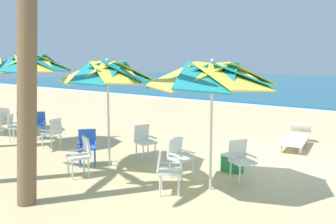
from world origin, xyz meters
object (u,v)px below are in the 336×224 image
object	(u,v)px
plastic_chair_0	(166,168)
plastic_chair_3	(81,154)
beach_umbrella_0	(212,76)
plastic_chair_4	(87,145)
plastic_chair_2	(179,155)
beach_umbrella_2	(31,64)
plastic_chair_8	(53,131)
beach_umbrella_1	(107,73)
plastic_chair_7	(38,123)
plastic_chair_1	(241,158)
plastic_chair_6	(15,126)
cooler_box	(233,163)
sun_lounger_1	(296,137)
plastic_chair_5	(144,140)
palm_tree_1	(26,18)
plastic_chair_9	(2,119)

from	to	relation	value
plastic_chair_0	plastic_chair_3	distance (m)	2.17
beach_umbrella_0	plastic_chair_4	xyz separation A→B (m)	(-3.28, -0.36, -1.74)
plastic_chair_2	beach_umbrella_2	distance (m)	5.44
plastic_chair_3	plastic_chair_8	size ratio (longest dim) A/B	1.00
beach_umbrella_2	plastic_chair_2	bearing A→B (deg)	3.58
beach_umbrella_0	plastic_chair_8	world-z (taller)	beach_umbrella_0
beach_umbrella_0	beach_umbrella_1	xyz separation A→B (m)	(-2.79, -0.10, -0.01)
beach_umbrella_2	plastic_chair_7	world-z (taller)	beach_umbrella_2
beach_umbrella_1	plastic_chair_1	bearing A→B (deg)	17.16
plastic_chair_6	cooler_box	world-z (taller)	plastic_chair_6
plastic_chair_0	sun_lounger_1	bearing A→B (deg)	83.36
plastic_chair_1	plastic_chair_6	world-z (taller)	same
plastic_chair_0	plastic_chair_7	bearing A→B (deg)	168.33
plastic_chair_5	plastic_chair_0	bearing A→B (deg)	-38.85
plastic_chair_7	sun_lounger_1	bearing A→B (deg)	30.04
plastic_chair_6	plastic_chair_3	bearing A→B (deg)	-12.00
plastic_chair_0	plastic_chair_7	xyz separation A→B (m)	(-6.34, 1.31, 0.00)
plastic_chair_2	beach_umbrella_1	world-z (taller)	beach_umbrella_1
sun_lounger_1	plastic_chair_7	bearing A→B (deg)	-149.96
plastic_chair_5	plastic_chair_2	bearing A→B (deg)	-22.71
plastic_chair_4	plastic_chair_7	world-z (taller)	same
plastic_chair_1	plastic_chair_2	bearing A→B (deg)	-152.96
sun_lounger_1	palm_tree_1	xyz separation A→B (m)	(-2.27, -7.11, 2.97)
plastic_chair_0	plastic_chair_8	xyz separation A→B (m)	(-4.83, 0.83, 0.00)
plastic_chair_4	plastic_chair_9	size ratio (longest dim) A/B	1.00
beach_umbrella_0	sun_lounger_1	distance (m)	5.02
plastic_chair_1	plastic_chair_6	xyz separation A→B (m)	(-7.29, -0.92, 0.00)
plastic_chair_6	plastic_chair_7	world-z (taller)	same
plastic_chair_4	plastic_chair_2	bearing A→B (deg)	14.36
plastic_chair_9	palm_tree_1	distance (m)	7.48
beach_umbrella_0	sun_lounger_1	bearing A→B (deg)	89.19
beach_umbrella_1	plastic_chair_7	distance (m)	4.51
plastic_chair_8	cooler_box	size ratio (longest dim) A/B	1.73
beach_umbrella_0	beach_umbrella_1	world-z (taller)	beach_umbrella_1
beach_umbrella_0	palm_tree_1	size ratio (longest dim) A/B	0.47
cooler_box	beach_umbrella_0	bearing A→B (deg)	-80.69
plastic_chair_9	plastic_chair_1	bearing A→B (deg)	3.42
beach_umbrella_0	cooler_box	world-z (taller)	beach_umbrella_0
plastic_chair_0	palm_tree_1	xyz separation A→B (m)	(-1.64, -1.77, 2.75)
plastic_chair_4	beach_umbrella_2	size ratio (longest dim) A/B	0.31
plastic_chair_4	palm_tree_1	distance (m)	3.64
plastic_chair_5	plastic_chair_7	distance (m)	4.33
plastic_chair_3	palm_tree_1	distance (m)	3.16
plastic_chair_2	plastic_chair_5	distance (m)	1.76
beach_umbrella_2	cooler_box	xyz separation A→B (m)	(5.80, 1.43, -2.21)
plastic_chair_0	plastic_chair_8	bearing A→B (deg)	170.30
palm_tree_1	plastic_chair_6	bearing A→B (deg)	153.83
plastic_chair_0	plastic_chair_7	size ratio (longest dim) A/B	1.00
plastic_chair_4	plastic_chair_9	distance (m)	5.34
plastic_chair_6	plastic_chair_2	bearing A→B (deg)	3.03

